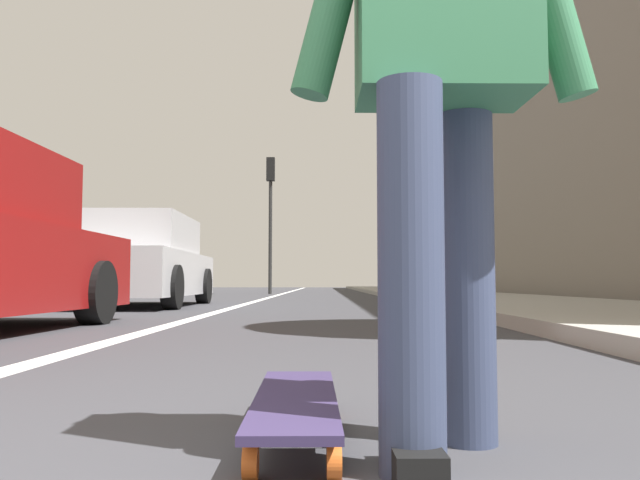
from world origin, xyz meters
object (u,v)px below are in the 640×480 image
(skateboard, at_px, (296,404))
(skater_person, at_px, (441,50))
(parked_car_mid, at_px, (139,263))
(traffic_light, at_px, (271,200))

(skateboard, bearing_deg, skater_person, -113.35)
(skateboard, bearing_deg, parked_car_mid, 18.68)
(skateboard, xyz_separation_m, traffic_light, (19.77, 1.75, 3.10))
(parked_car_mid, bearing_deg, skater_person, -159.65)
(skateboard, xyz_separation_m, parked_car_mid, (8.85, 2.99, 0.62))
(skateboard, height_order, traffic_light, traffic_light)
(parked_car_mid, relative_size, traffic_light, 0.92)
(traffic_light, bearing_deg, skateboard, -174.96)
(skater_person, xyz_separation_m, parked_car_mid, (9.00, 3.34, -0.22))
(skater_person, bearing_deg, parked_car_mid, 20.35)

